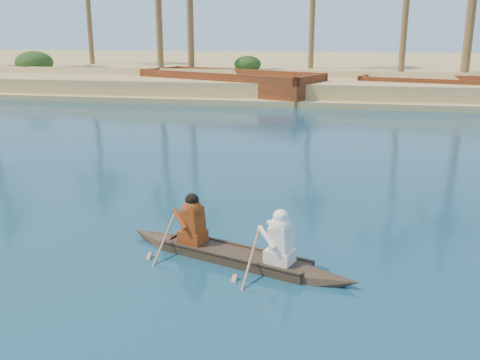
# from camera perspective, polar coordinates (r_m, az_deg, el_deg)

# --- Properties ---
(sandy_embankment) EXTENTS (150.00, 51.00, 1.50)m
(sandy_embankment) POSITION_cam_1_polar(r_m,az_deg,el_deg) (57.57, 0.98, 11.79)
(sandy_embankment) COLOR tan
(sandy_embankment) RESTS_ON ground
(shrub_cluster) EXTENTS (100.00, 6.00, 2.40)m
(shrub_cluster) POSITION_cam_1_polar(r_m,az_deg,el_deg) (42.50, -2.71, 11.28)
(shrub_cluster) COLOR #1C3C16
(shrub_cluster) RESTS_ON ground
(canoe) EXTENTS (5.16, 2.37, 1.44)m
(canoe) POSITION_cam_1_polar(r_m,az_deg,el_deg) (10.79, -0.61, -7.22)
(canoe) COLOR #3C2A21
(canoe) RESTS_ON ground
(barge_mid) EXTENTS (13.26, 8.81, 2.10)m
(barge_mid) POSITION_cam_1_polar(r_m,az_deg,el_deg) (37.03, -1.13, 9.92)
(barge_mid) COLOR brown
(barge_mid) RESTS_ON ground
(barge_right) EXTENTS (11.60, 6.10, 1.84)m
(barge_right) POSITION_cam_1_polar(r_m,az_deg,el_deg) (37.23, 21.39, 8.75)
(barge_right) COLOR brown
(barge_right) RESTS_ON ground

